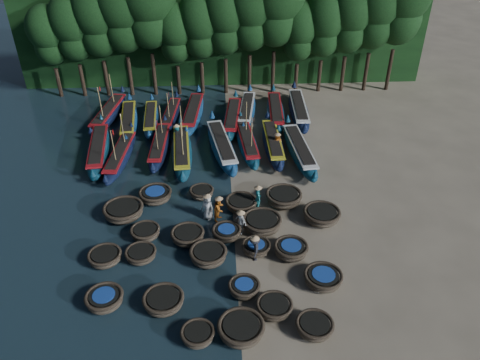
{
  "coord_description": "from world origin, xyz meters",
  "views": [
    {
      "loc": [
        -0.78,
        -23.49,
        18.36
      ],
      "look_at": [
        0.56,
        2.26,
        1.3
      ],
      "focal_mm": 35.0,
      "sensor_mm": 36.0,
      "label": 1
    }
  ],
  "objects_px": {
    "coracle_8": "(274,307)",
    "coracle_3": "(241,329)",
    "coracle_9": "(323,278)",
    "long_boat_14": "(233,118)",
    "long_boat_8": "(299,150)",
    "coracle_23": "(241,203)",
    "coracle_11": "(141,254)",
    "coracle_24": "(284,197)",
    "long_boat_12": "(171,115)",
    "long_boat_17": "(299,109)",
    "long_boat_10": "(129,121)",
    "long_boat_5": "(222,146)",
    "coracle_7": "(244,288)",
    "coracle_15": "(145,232)",
    "long_boat_4": "(182,151)",
    "coracle_21": "(155,195)",
    "long_boat_3": "(160,146)",
    "coracle_6": "(164,301)",
    "long_boat_11": "(151,118)",
    "fisherman_5": "(177,134)",
    "long_boat_2": "(120,155)",
    "fisherman_4": "(241,221)",
    "coracle_20": "(124,211)",
    "coracle_12": "(208,255)",
    "coracle_16": "(188,235)",
    "fisherman_2": "(219,208)",
    "long_boat_6": "(247,143)",
    "coracle_4": "(315,326)",
    "coracle_5": "(105,299)",
    "coracle_19": "(322,215)",
    "long_boat_9": "(109,114)",
    "coracle_2": "(198,334)",
    "fisherman_0": "(208,206)",
    "long_boat_1": "(98,149)",
    "long_boat_16": "(276,112)",
    "coracle_10": "(105,257)",
    "fisherman_1": "(258,197)",
    "coracle_17": "(227,232)",
    "coracle_18": "(262,223)",
    "long_boat_15": "(247,110)"
  },
  "relations": [
    {
      "from": "fisherman_0",
      "to": "coracle_16",
      "type": "bearing_deg",
      "value": -82.11
    },
    {
      "from": "long_boat_2",
      "to": "fisherman_4",
      "type": "bearing_deg",
      "value": -40.57
    },
    {
      "from": "coracle_24",
      "to": "fisherman_1",
      "type": "xyz_separation_m",
      "value": [
        -1.76,
        -0.6,
        0.49
      ]
    },
    {
      "from": "long_boat_2",
      "to": "coracle_8",
      "type": "bearing_deg",
      "value": -51.51
    },
    {
      "from": "long_boat_4",
      "to": "long_boat_11",
      "type": "bearing_deg",
      "value": 112.82
    },
    {
      "from": "coracle_9",
      "to": "long_boat_4",
      "type": "xyz_separation_m",
      "value": [
        -8.16,
        13.61,
        0.2
      ]
    },
    {
      "from": "coracle_3",
      "to": "long_boat_5",
      "type": "bearing_deg",
      "value": 91.9
    },
    {
      "from": "long_boat_4",
      "to": "long_boat_1",
      "type": "bearing_deg",
      "value": 171.52
    },
    {
      "from": "coracle_21",
      "to": "long_boat_3",
      "type": "relative_size",
      "value": 0.27
    },
    {
      "from": "coracle_6",
      "to": "long_boat_17",
      "type": "height_order",
      "value": "long_boat_17"
    },
    {
      "from": "long_boat_10",
      "to": "long_boat_5",
      "type": "bearing_deg",
      "value": -37.76
    },
    {
      "from": "coracle_21",
      "to": "coracle_23",
      "type": "bearing_deg",
      "value": -12.16
    },
    {
      "from": "coracle_15",
      "to": "fisherman_2",
      "type": "height_order",
      "value": "fisherman_2"
    },
    {
      "from": "long_boat_12",
      "to": "long_boat_14",
      "type": "bearing_deg",
      "value": -6.22
    },
    {
      "from": "coracle_21",
      "to": "coracle_17",
      "type": "bearing_deg",
      "value": -41.35
    },
    {
      "from": "coracle_24",
      "to": "long_boat_10",
      "type": "relative_size",
      "value": 0.33
    },
    {
      "from": "long_boat_3",
      "to": "coracle_24",
      "type": "bearing_deg",
      "value": -37.74
    },
    {
      "from": "coracle_4",
      "to": "coracle_23",
      "type": "height_order",
      "value": "coracle_23"
    },
    {
      "from": "long_boat_12",
      "to": "long_boat_17",
      "type": "height_order",
      "value": "long_boat_12"
    },
    {
      "from": "coracle_4",
      "to": "fisherman_1",
      "type": "bearing_deg",
      "value": 100.92
    },
    {
      "from": "coracle_24",
      "to": "long_boat_12",
      "type": "height_order",
      "value": "long_boat_12"
    },
    {
      "from": "coracle_9",
      "to": "long_boat_14",
      "type": "xyz_separation_m",
      "value": [
        -4.07,
        19.11,
        0.18
      ]
    },
    {
      "from": "coracle_8",
      "to": "coracle_3",
      "type": "bearing_deg",
      "value": -142.27
    },
    {
      "from": "coracle_15",
      "to": "coracle_6",
      "type": "bearing_deg",
      "value": -74.17
    },
    {
      "from": "long_boat_15",
      "to": "fisherman_5",
      "type": "xyz_separation_m",
      "value": [
        -5.91,
        -4.64,
        0.26
      ]
    },
    {
      "from": "coracle_20",
      "to": "long_boat_4",
      "type": "distance_m",
      "value": 7.97
    },
    {
      "from": "coracle_11",
      "to": "coracle_24",
      "type": "height_order",
      "value": "coracle_24"
    },
    {
      "from": "long_boat_11",
      "to": "fisherman_5",
      "type": "xyz_separation_m",
      "value": [
        2.51,
        -3.55,
        0.32
      ]
    },
    {
      "from": "long_boat_4",
      "to": "long_boat_14",
      "type": "xyz_separation_m",
      "value": [
        4.09,
        5.5,
        -0.02
      ]
    },
    {
      "from": "coracle_12",
      "to": "fisherman_4",
      "type": "xyz_separation_m",
      "value": [
        1.95,
        2.42,
        0.38
      ]
    },
    {
      "from": "coracle_11",
      "to": "coracle_10",
      "type": "bearing_deg",
      "value": -175.68
    },
    {
      "from": "coracle_12",
      "to": "coracle_16",
      "type": "bearing_deg",
      "value": 124.76
    },
    {
      "from": "coracle_3",
      "to": "coracle_21",
      "type": "bearing_deg",
      "value": 114.5
    },
    {
      "from": "long_boat_8",
      "to": "coracle_23",
      "type": "bearing_deg",
      "value": -131.68
    },
    {
      "from": "coracle_7",
      "to": "coracle_15",
      "type": "height_order",
      "value": "coracle_15"
    },
    {
      "from": "coracle_19",
      "to": "long_boat_9",
      "type": "relative_size",
      "value": 0.33
    },
    {
      "from": "long_boat_5",
      "to": "long_boat_14",
      "type": "bearing_deg",
      "value": 68.54
    },
    {
      "from": "coracle_2",
      "to": "long_boat_12",
      "type": "height_order",
      "value": "long_boat_12"
    },
    {
      "from": "fisherman_2",
      "to": "long_boat_6",
      "type": "bearing_deg",
      "value": 15.57
    },
    {
      "from": "coracle_12",
      "to": "long_boat_12",
      "type": "bearing_deg",
      "value": 100.49
    },
    {
      "from": "coracle_5",
      "to": "long_boat_3",
      "type": "bearing_deg",
      "value": 84.98
    },
    {
      "from": "long_boat_3",
      "to": "long_boat_16",
      "type": "xyz_separation_m",
      "value": [
        9.71,
        5.59,
        0.04
      ]
    },
    {
      "from": "coracle_3",
      "to": "coracle_16",
      "type": "relative_size",
      "value": 1.08
    },
    {
      "from": "fisherman_0",
      "to": "long_boat_2",
      "type": "bearing_deg",
      "value": 169.33
    },
    {
      "from": "coracle_6",
      "to": "coracle_20",
      "type": "relative_size",
      "value": 0.74
    },
    {
      "from": "coracle_17",
      "to": "coracle_18",
      "type": "distance_m",
      "value": 2.3
    },
    {
      "from": "coracle_4",
      "to": "long_boat_17",
      "type": "relative_size",
      "value": 0.22
    },
    {
      "from": "coracle_15",
      "to": "long_boat_12",
      "type": "xyz_separation_m",
      "value": [
        0.41,
        15.92,
        0.11
      ]
    },
    {
      "from": "coracle_5",
      "to": "fisherman_1",
      "type": "xyz_separation_m",
      "value": [
        8.36,
        7.62,
        0.54
      ]
    },
    {
      "from": "coracle_20",
      "to": "coracle_21",
      "type": "distance_m",
      "value": 2.5
    }
  ]
}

